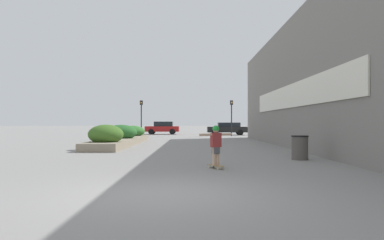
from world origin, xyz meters
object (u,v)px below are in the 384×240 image
(traffic_light_right, at_px, (231,112))
(skateboarder, at_px, (215,141))
(car_center_left, at_px, (227,128))
(car_center_right, at_px, (275,127))
(skateboard, at_px, (215,166))
(car_leftmost, at_px, (162,128))
(traffic_light_left, at_px, (140,112))
(trash_bin, at_px, (299,148))

(traffic_light_right, bearing_deg, skateboarder, -97.05)
(car_center_left, bearing_deg, traffic_light_right, -178.14)
(car_center_left, distance_m, car_center_right, 7.72)
(skateboard, height_order, traffic_light_right, traffic_light_right)
(car_leftmost, relative_size, car_center_right, 0.91)
(car_leftmost, bearing_deg, traffic_light_left, 162.90)
(skateboard, height_order, traffic_light_left, traffic_light_left)
(car_leftmost, bearing_deg, traffic_light_right, -127.67)
(car_leftmost, distance_m, car_center_left, 7.79)
(car_center_left, xyz_separation_m, car_center_right, (6.35, 4.39, 0.09))
(skateboard, xyz_separation_m, car_center_left, (3.21, 29.96, 0.66))
(car_leftmost, bearing_deg, trash_bin, -165.99)
(skateboarder, height_order, traffic_light_left, traffic_light_left)
(skateboarder, distance_m, car_center_right, 35.65)
(car_center_left, bearing_deg, traffic_light_left, 108.87)
(car_center_left, height_order, car_center_right, car_center_right)
(skateboarder, height_order, car_center_right, car_center_right)
(car_leftmost, relative_size, traffic_light_left, 1.08)
(trash_bin, relative_size, traffic_light_right, 0.25)
(traffic_light_left, relative_size, traffic_light_right, 1.00)
(car_leftmost, height_order, traffic_light_left, traffic_light_left)
(skateboard, distance_m, traffic_light_right, 27.07)
(skateboard, xyz_separation_m, trash_bin, (3.30, 2.67, 0.38))
(traffic_light_left, distance_m, traffic_light_right, 9.21)
(skateboard, distance_m, traffic_light_left, 27.60)
(trash_bin, distance_m, traffic_light_left, 25.95)
(trash_bin, height_order, car_center_left, car_center_left)
(car_center_left, bearing_deg, trash_bin, -179.81)
(skateboarder, bearing_deg, skateboard, 43.92)
(skateboard, relative_size, traffic_light_right, 0.20)
(skateboard, height_order, skateboarder, skateboarder)
(car_center_right, relative_size, traffic_light_right, 1.19)
(skateboard, bearing_deg, trash_bin, 11.31)
(skateboard, bearing_deg, car_center_right, 46.81)
(traffic_light_right, bearing_deg, car_leftmost, 142.33)
(skateboard, xyz_separation_m, car_leftmost, (-4.15, 32.52, 0.71))
(skateboarder, relative_size, traffic_light_right, 0.33)
(traffic_light_left, bearing_deg, skateboarder, -77.62)
(car_center_left, height_order, traffic_light_right, traffic_light_right)
(trash_bin, distance_m, traffic_light_right, 24.18)
(car_leftmost, height_order, traffic_light_right, traffic_light_right)
(skateboard, height_order, trash_bin, trash_bin)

